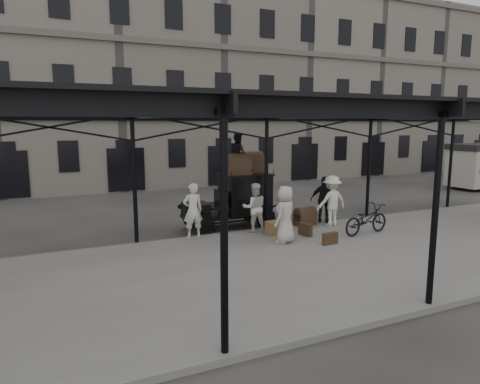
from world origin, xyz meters
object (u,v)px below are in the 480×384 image
at_px(steamer_trunk_roof_near, 238,166).
at_px(steamer_trunk_platform, 305,218).
at_px(porter_official, 324,200).
at_px(porter_left, 193,210).
at_px(bicycle, 366,219).
at_px(taxi, 238,198).

distance_m(steamer_trunk_roof_near, steamer_trunk_platform, 3.37).
height_order(porter_official, steamer_trunk_roof_near, steamer_trunk_roof_near).
bearing_deg(porter_official, porter_left, 36.95).
xyz_separation_m(steamer_trunk_roof_near, steamer_trunk_platform, (2.41, -1.11, -2.07)).
distance_m(porter_official, steamer_trunk_roof_near, 3.81).
relative_size(bicycle, steamer_trunk_roof_near, 2.21).
bearing_deg(steamer_trunk_platform, porter_official, -2.18).
relative_size(taxi, porter_official, 1.93).
height_order(taxi, steamer_trunk_platform, taxi).
xyz_separation_m(porter_left, steamer_trunk_platform, (4.66, -0.08, -0.67)).
bearing_deg(bicycle, porter_official, 0.17).
bearing_deg(taxi, steamer_trunk_roof_near, -108.07).
relative_size(porter_official, steamer_trunk_roof_near, 2.01).
bearing_deg(steamer_trunk_roof_near, porter_official, -10.90).
distance_m(porter_official, steamer_trunk_platform, 1.16).
distance_m(porter_left, bicycle, 6.32).
bearing_deg(steamer_trunk_platform, bicycle, -66.02).
xyz_separation_m(porter_official, bicycle, (0.29, -2.19, -0.40)).
height_order(taxi, steamer_trunk_roof_near, steamer_trunk_roof_near).
height_order(bicycle, steamer_trunk_platform, bicycle).
xyz_separation_m(porter_left, steamer_trunk_roof_near, (2.25, 1.04, 1.40)).
bearing_deg(steamer_trunk_roof_near, porter_left, -149.02).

